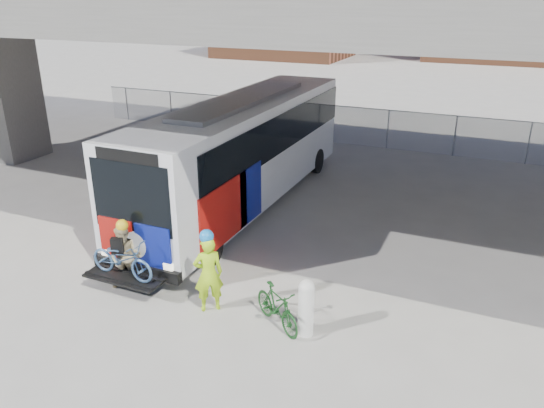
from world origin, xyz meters
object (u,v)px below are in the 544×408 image
Objects in this scene: bus at (244,145)px; bike_parked at (277,307)px; cyclist_tan at (126,257)px; bollard at (306,306)px; cyclist_hivis at (208,272)px.

bus reaches higher than bike_parked.
bus is 6.44m from cyclist_tan.
bus is at bearing 66.85° from cyclist_tan.
cyclist_tan is 1.14× the size of bike_parked.
cyclist_tan reaches higher than bike_parked.
cyclist_tan is (-4.71, -0.00, 0.17)m from bollard.
cyclist_tan is 4.05m from bike_parked.
bus is 9.80× the size of bollard.
bike_parked is (3.94, -6.32, -1.62)m from bus.
bollard is 2.39m from cyclist_hivis.
bike_parked is (4.03, 0.00, -0.39)m from cyclist_tan.
bike_parked is at bearing -180.00° from bollard.
bollard is 4.71m from cyclist_tan.
bollard is at bearing -55.67° from bike_parked.
bollard is 0.71m from bike_parked.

